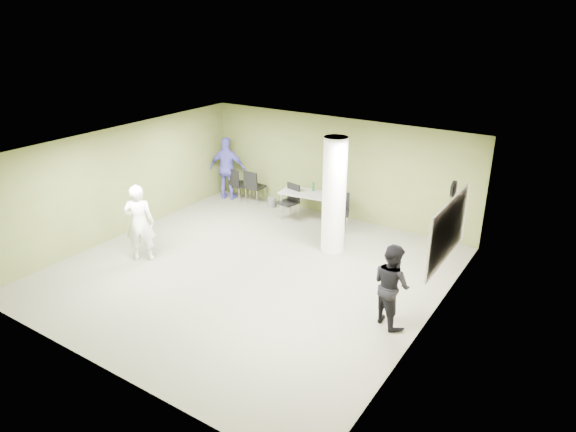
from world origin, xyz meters
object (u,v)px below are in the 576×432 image
Objects in this scene: folding_table at (310,195)px; chair_back_left at (237,182)px; man_black at (391,285)px; woman_white at (139,223)px; man_blue at (228,169)px.

chair_back_left is at bearing 170.14° from folding_table.
folding_table is at bearing -12.03° from man_black.
man_blue is at bearing -116.03° from woman_white.
man_blue reaches higher than man_black.
chair_back_left is 0.62× the size of man_black.
chair_back_left is at bearing 1.22° from man_black.
woman_white is at bearing 84.39° from man_blue.
folding_table is 0.90× the size of man_blue.
man_blue reaches higher than folding_table.
folding_table is 0.94× the size of woman_white.
chair_back_left is at bearing -120.43° from woman_white.
man_black is (3.82, -3.52, 0.07)m from folding_table.
chair_back_left is 0.50m from man_blue.
man_black reaches higher than folding_table.
man_blue reaches higher than chair_back_left.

